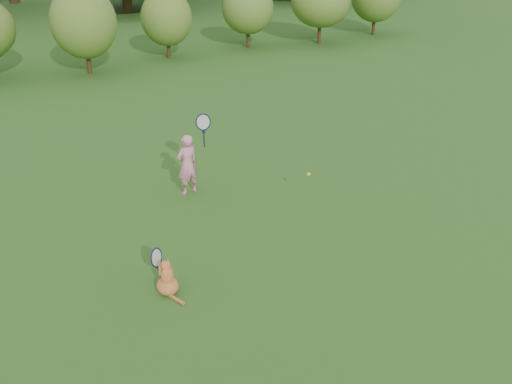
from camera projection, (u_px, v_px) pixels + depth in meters
ground at (268, 254)px, 9.00m from camera, size 100.00×100.00×0.00m
shrub_row at (79, 26)px, 18.67m from camera, size 28.00×3.00×2.80m
child at (188, 163)px, 10.65m from camera, size 0.68×0.39×1.78m
cat at (166, 276)px, 8.01m from camera, size 0.40×0.73×0.72m
tennis_ball at (309, 174)px, 10.38m from camera, size 0.07×0.07×0.07m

